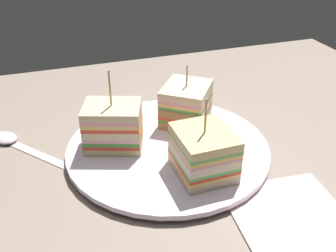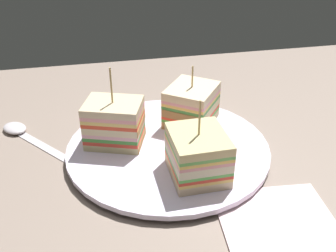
# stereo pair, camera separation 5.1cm
# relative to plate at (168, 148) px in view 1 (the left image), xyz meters

# --- Properties ---
(ground_plane) EXTENTS (0.98, 0.71, 0.02)m
(ground_plane) POSITION_rel_plate_xyz_m (0.00, 0.00, -0.02)
(ground_plane) COLOR gray
(plate) EXTENTS (0.27, 0.27, 0.01)m
(plate) POSITION_rel_plate_xyz_m (0.00, 0.00, 0.00)
(plate) COLOR white
(plate) RESTS_ON ground_plane
(sandwich_wedge_0) EXTENTS (0.09, 0.10, 0.09)m
(sandwich_wedge_0) POSITION_rel_plate_xyz_m (-0.05, -0.05, 0.03)
(sandwich_wedge_0) COLOR #D1B581
(sandwich_wedge_0) RESTS_ON plate
(sandwich_wedge_1) EXTENTS (0.09, 0.08, 0.11)m
(sandwich_wedge_1) POSITION_rel_plate_xyz_m (0.07, -0.02, 0.03)
(sandwich_wedge_1) COLOR beige
(sandwich_wedge_1) RESTS_ON plate
(sandwich_wedge_2) EXTENTS (0.06, 0.07, 0.10)m
(sandwich_wedge_2) POSITION_rel_plate_xyz_m (-0.02, 0.07, 0.03)
(sandwich_wedge_2) COLOR beige
(sandwich_wedge_2) RESTS_ON plate
(spoon) EXTENTS (0.11, 0.13, 0.01)m
(spoon) POSITION_rel_plate_xyz_m (0.20, -0.09, -0.00)
(spoon) COLOR silver
(spoon) RESTS_ON ground_plane
(napkin) EXTENTS (0.13, 0.13, 0.01)m
(napkin) POSITION_rel_plate_xyz_m (-0.09, 0.16, -0.00)
(napkin) COLOR silver
(napkin) RESTS_ON ground_plane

